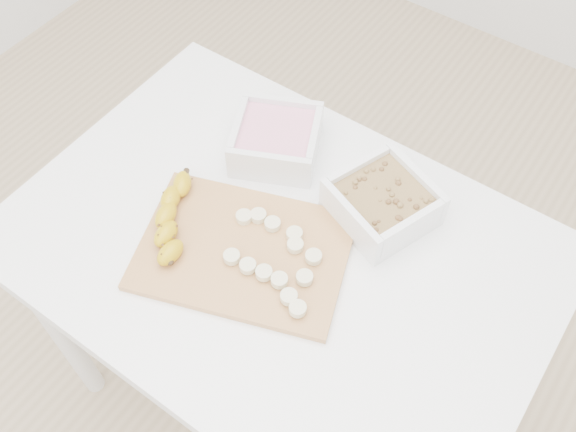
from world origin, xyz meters
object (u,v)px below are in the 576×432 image
Objects in this scene: table at (279,271)px; bowl_yogurt at (276,139)px; cutting_board at (244,251)px; banana at (172,219)px; bowl_granola at (382,202)px.

table is 4.50× the size of bowl_yogurt.
banana is at bearing -167.12° from cutting_board.
bowl_yogurt is at bearing 176.76° from bowl_granola.
table is at bearing 3.12° from banana.
cutting_board is (-0.04, -0.05, 0.10)m from table.
bowl_granola is at bearing 54.84° from table.
cutting_board is (0.09, -0.23, -0.03)m from bowl_yogurt.
bowl_yogurt is at bearing 58.84° from banana.
banana is (-0.18, -0.08, 0.13)m from table.
cutting_board is at bearing -8.34° from banana.
table is 0.25m from bowl_granola.
banana is at bearing -155.65° from table.
bowl_granola is 0.27m from cutting_board.
bowl_yogurt is 0.27m from banana.
bowl_granola is (0.26, -0.01, 0.00)m from bowl_yogurt.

